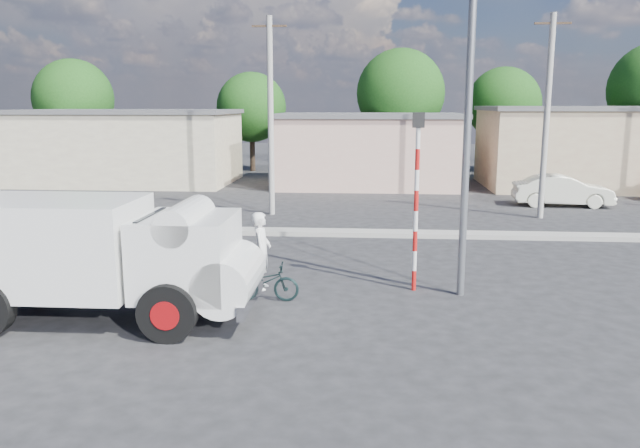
# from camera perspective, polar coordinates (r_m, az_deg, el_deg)

# --- Properties ---
(ground_plane) EXTENTS (120.00, 120.00, 0.00)m
(ground_plane) POSITION_cam_1_polar(r_m,az_deg,el_deg) (14.44, -3.91, -7.48)
(ground_plane) COLOR #242427
(ground_plane) RESTS_ON ground
(median) EXTENTS (40.00, 0.80, 0.16)m
(median) POSITION_cam_1_polar(r_m,az_deg,el_deg) (22.11, -0.89, -0.76)
(median) COLOR #99968E
(median) RESTS_ON ground
(truck) EXTENTS (6.34, 2.62, 2.61)m
(truck) POSITION_cam_1_polar(r_m,az_deg,el_deg) (13.84, -18.97, -2.65)
(truck) COLOR black
(truck) RESTS_ON ground
(bicycle) EXTENTS (1.74, 0.63, 0.91)m
(bicycle) POSITION_cam_1_polar(r_m,az_deg,el_deg) (14.72, -5.32, -5.29)
(bicycle) COLOR black
(bicycle) RESTS_ON ground
(cyclist) EXTENTS (0.44, 0.67, 1.81)m
(cyclist) POSITION_cam_1_polar(r_m,az_deg,el_deg) (14.60, -5.35, -3.59)
(cyclist) COLOR white
(cyclist) RESTS_ON ground
(car_cream) EXTENTS (4.39, 1.78, 1.42)m
(car_cream) POSITION_cam_1_polar(r_m,az_deg,el_deg) (30.26, 21.29, 2.87)
(car_cream) COLOR #EAE9CD
(car_cream) RESTS_ON ground
(traffic_pole) EXTENTS (0.28, 0.18, 4.36)m
(traffic_pole) POSITION_cam_1_polar(r_m,az_deg,el_deg) (15.22, 8.83, 3.40)
(traffic_pole) COLOR red
(traffic_pole) RESTS_ON ground
(streetlight) EXTENTS (2.34, 0.22, 9.00)m
(streetlight) POSITION_cam_1_polar(r_m,az_deg,el_deg) (14.90, 12.87, 12.23)
(streetlight) COLOR slate
(streetlight) RESTS_ON ground
(building_row) EXTENTS (37.80, 7.30, 4.44)m
(building_row) POSITION_cam_1_polar(r_m,az_deg,el_deg) (35.65, 3.02, 7.01)
(building_row) COLOR #C3B393
(building_row) RESTS_ON ground
(tree_row) EXTENTS (43.62, 7.43, 8.42)m
(tree_row) POSITION_cam_1_polar(r_m,az_deg,el_deg) (42.04, 7.01, 11.44)
(tree_row) COLOR #38281E
(tree_row) RESTS_ON ground
(utility_poles) EXTENTS (35.40, 0.24, 8.00)m
(utility_poles) POSITION_cam_1_polar(r_m,az_deg,el_deg) (25.58, 7.33, 9.75)
(utility_poles) COLOR #99968E
(utility_poles) RESTS_ON ground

